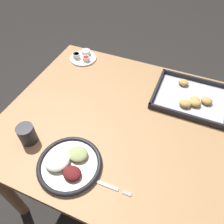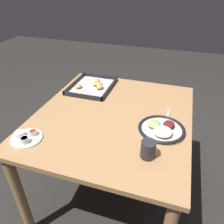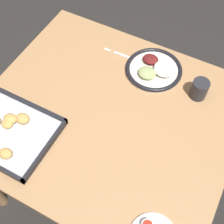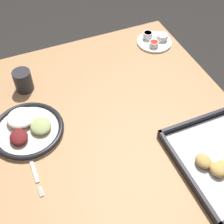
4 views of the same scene
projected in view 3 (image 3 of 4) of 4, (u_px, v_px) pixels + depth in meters
The scene contains 6 objects.
ground_plane at pixel (109, 177), 1.95m from camera, with size 8.00×8.00×0.00m, color #282623.
dining_table at pixel (107, 126), 1.42m from camera, with size 1.08×0.96×0.73m.
dinner_plate at pixel (155, 69), 1.45m from camera, with size 0.27×0.27×0.05m.
fork at pixel (125, 56), 1.51m from camera, with size 0.20×0.02×0.00m.
baking_tray at pixel (9, 130), 1.27m from camera, with size 0.37×0.31×0.04m.
drinking_cup at pixel (199, 89), 1.35m from camera, with size 0.07×0.07×0.09m.
Camera 3 is at (-0.36, 0.63, 1.85)m, focal length 50.00 mm.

